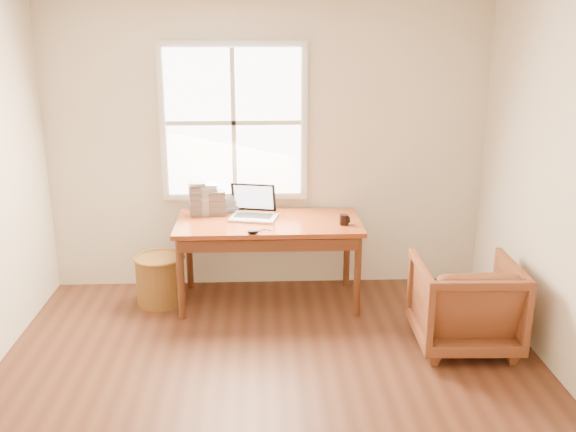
# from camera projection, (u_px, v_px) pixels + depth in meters

# --- Properties ---
(room_shell) EXTENTS (4.04, 4.54, 2.64)m
(room_shell) POSITION_uv_depth(u_px,v_px,m) (268.00, 209.00, 3.84)
(room_shell) COLOR #552E1D
(room_shell) RESTS_ON ground
(desk) EXTENTS (1.60, 0.80, 0.04)m
(desk) POSITION_uv_depth(u_px,v_px,m) (269.00, 223.00, 5.58)
(desk) COLOR brown
(desk) RESTS_ON room_shell
(armchair) EXTENTS (0.77, 0.79, 0.70)m
(armchair) POSITION_uv_depth(u_px,v_px,m) (465.00, 303.00, 4.88)
(armchair) COLOR brown
(armchair) RESTS_ON room_shell
(wicker_stool) EXTENTS (0.44, 0.44, 0.42)m
(wicker_stool) POSITION_uv_depth(u_px,v_px,m) (161.00, 280.00, 5.69)
(wicker_stool) COLOR brown
(wicker_stool) RESTS_ON room_shell
(laptop) EXTENTS (0.51, 0.53, 0.32)m
(laptop) POSITION_uv_depth(u_px,v_px,m) (253.00, 202.00, 5.58)
(laptop) COLOR #A6A8AC
(laptop) RESTS_ON desk
(mouse) EXTENTS (0.10, 0.06, 0.03)m
(mouse) POSITION_uv_depth(u_px,v_px,m) (253.00, 232.00, 5.22)
(mouse) COLOR black
(mouse) RESTS_ON desk
(coffee_mug) EXTENTS (0.09, 0.09, 0.09)m
(coffee_mug) POSITION_uv_depth(u_px,v_px,m) (344.00, 220.00, 5.45)
(coffee_mug) COLOR black
(coffee_mug) RESTS_ON desk
(cd_stack_a) EXTENTS (0.14, 0.13, 0.28)m
(cd_stack_a) POSITION_uv_depth(u_px,v_px,m) (210.00, 200.00, 5.72)
(cd_stack_a) COLOR silver
(cd_stack_a) RESTS_ON desk
(cd_stack_b) EXTENTS (0.17, 0.15, 0.22)m
(cd_stack_b) POSITION_uv_depth(u_px,v_px,m) (217.00, 203.00, 5.72)
(cd_stack_b) COLOR #29292E
(cd_stack_b) RESTS_ON desk
(cd_stack_c) EXTENTS (0.16, 0.14, 0.30)m
(cd_stack_c) POSITION_uv_depth(u_px,v_px,m) (197.00, 199.00, 5.70)
(cd_stack_c) COLOR gray
(cd_stack_c) RESTS_ON desk
(cd_stack_d) EXTENTS (0.18, 0.17, 0.18)m
(cd_stack_d) POSITION_uv_depth(u_px,v_px,m) (229.00, 202.00, 5.84)
(cd_stack_d) COLOR silver
(cd_stack_d) RESTS_ON desk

